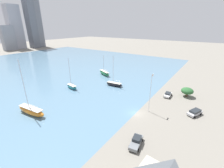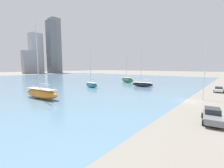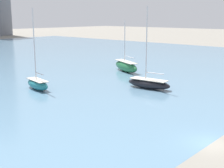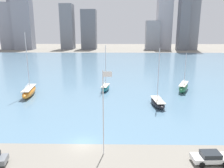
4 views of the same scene
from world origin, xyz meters
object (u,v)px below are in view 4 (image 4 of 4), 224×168
at_px(sailboat_green, 183,87).
at_px(sailboat_teal, 105,87).
at_px(sailboat_orange, 29,91).
at_px(parked_sedan_white, 210,157).
at_px(sailboat_black, 158,102).
at_px(flag_pole, 104,111).

height_order(sailboat_green, sailboat_teal, sailboat_teal).
bearing_deg(sailboat_orange, parked_sedan_white, -47.15).
height_order(sailboat_black, parked_sedan_white, sailboat_black).
relative_size(sailboat_orange, sailboat_teal, 1.28).
xyz_separation_m(sailboat_teal, parked_sedan_white, (15.31, -34.88, -0.15)).
height_order(flag_pole, parked_sedan_white, flag_pole).
xyz_separation_m(sailboat_black, parked_sedan_white, (2.74, -22.04, -0.08)).
distance_m(sailboat_black, parked_sedan_white, 22.21).
bearing_deg(flag_pole, sailboat_orange, 127.47).
relative_size(sailboat_black, sailboat_orange, 0.80).
bearing_deg(sailboat_green, sailboat_orange, -148.51).
height_order(sailboat_orange, sailboat_green, sailboat_orange).
relative_size(flag_pole, sailboat_black, 0.91).
bearing_deg(parked_sedan_white, sailboat_black, -175.75).
xyz_separation_m(flag_pole, parked_sedan_white, (13.95, -1.83, -5.65)).
relative_size(flag_pole, parked_sedan_white, 2.47).
bearing_deg(parked_sedan_white, flag_pole, -100.31).
xyz_separation_m(flag_pole, sailboat_orange, (-21.27, 27.75, -5.25)).
distance_m(sailboat_orange, parked_sedan_white, 45.99).
xyz_separation_m(sailboat_black, sailboat_teal, (-12.57, 12.84, 0.06)).
distance_m(sailboat_orange, sailboat_teal, 20.61).
relative_size(flag_pole, sailboat_green, 1.12).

